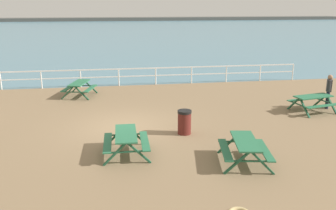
{
  "coord_description": "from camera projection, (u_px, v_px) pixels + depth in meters",
  "views": [
    {
      "loc": [
        -0.33,
        -14.07,
        4.93
      ],
      "look_at": [
        1.9,
        0.2,
        0.8
      ],
      "focal_mm": 38.09,
      "sensor_mm": 36.0,
      "label": 1
    }
  ],
  "objects": [
    {
      "name": "picnic_table_mid_centre",
      "position": [
        245.0,
        146.0,
        11.27
      ],
      "size": [
        1.8,
        2.03,
        0.8
      ],
      "rotation": [
        0.0,
        0.0,
        1.4
      ],
      "color": "#286B47",
      "rests_on": "ground"
    },
    {
      "name": "picnic_table_near_left",
      "position": [
        79.0,
        86.0,
        19.5
      ],
      "size": [
        1.9,
        2.12,
        0.8
      ],
      "rotation": [
        0.0,
        0.0,
        1.32
      ],
      "color": "#286B47",
      "rests_on": "ground"
    },
    {
      "name": "seaward_railing",
      "position": [
        119.0,
        74.0,
        21.92
      ],
      "size": [
        23.07,
        0.07,
        1.08
      ],
      "color": "white",
      "rests_on": "ground"
    },
    {
      "name": "ground_plane",
      "position": [
        124.0,
        129.0,
        14.8
      ],
      "size": [
        30.0,
        24.0,
        0.2
      ],
      "primitive_type": "cube",
      "color": "#846B4C"
    },
    {
      "name": "litter_bin",
      "position": [
        184.0,
        122.0,
        13.87
      ],
      "size": [
        0.55,
        0.55,
        0.95
      ],
      "color": "#591E19",
      "rests_on": "ground"
    },
    {
      "name": "visitor",
      "position": [
        329.0,
        89.0,
        17.13
      ],
      "size": [
        0.35,
        0.48,
        1.66
      ],
      "rotation": [
        0.0,
        0.0,
        5.81
      ],
      "color": "#1E2338",
      "rests_on": "ground"
    },
    {
      "name": "sea_band",
      "position": [
        113.0,
        31.0,
        64.88
      ],
      "size": [
        142.0,
        90.0,
        0.01
      ],
      "primitive_type": "cube",
      "color": "teal",
      "rests_on": "ground"
    },
    {
      "name": "distant_shoreline",
      "position": [
        112.0,
        21.0,
        105.72
      ],
      "size": [
        142.0,
        6.0,
        1.8
      ],
      "primitive_type": "cube",
      "color": "#4C4C47",
      "rests_on": "ground"
    },
    {
      "name": "picnic_table_far_left",
      "position": [
        126.0,
        138.0,
        11.93
      ],
      "size": [
        1.57,
        1.83,
        0.8
      ],
      "rotation": [
        0.0,
        0.0,
        1.55
      ],
      "color": "#286B47",
      "rests_on": "ground"
    },
    {
      "name": "picnic_table_near_right",
      "position": [
        313.0,
        100.0,
        16.68
      ],
      "size": [
        2.06,
        1.83,
        0.8
      ],
      "rotation": [
        0.0,
        0.0,
        0.2
      ],
      "color": "#286B47",
      "rests_on": "ground"
    }
  ]
}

